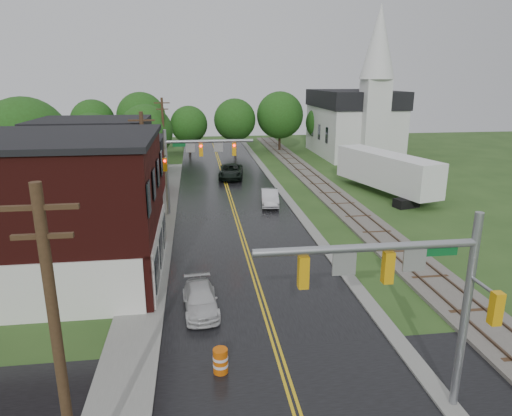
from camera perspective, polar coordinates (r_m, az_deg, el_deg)
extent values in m
cube|color=black|center=(42.29, -3.03, 0.58)|extent=(10.00, 90.00, 0.02)
cube|color=gray|center=(47.78, 2.94, 2.40)|extent=(0.80, 70.00, 0.12)
cube|color=gray|center=(37.50, -11.89, -1.79)|extent=(2.40, 50.00, 0.12)
cube|color=#40110D|center=(28.23, -26.60, -0.62)|extent=(14.00, 10.00, 8.00)
cube|color=silver|center=(27.53, -11.89, -5.10)|extent=(0.10, 9.50, 3.00)
cube|color=black|center=(27.45, -27.68, 7.71)|extent=(14.30, 10.30, 0.30)
cube|color=tan|center=(38.32, -19.24, 2.99)|extent=(8.00, 7.00, 6.40)
cube|color=#3F0F0C|center=(47.03, -15.86, 4.33)|extent=(7.00, 6.00, 4.40)
cube|color=silver|center=(70.04, 11.92, 9.36)|extent=(10.00, 16.00, 7.00)
cube|color=black|center=(69.67, 12.14, 13.20)|extent=(10.40, 16.40, 2.40)
cube|color=silver|center=(62.39, 14.46, 10.26)|extent=(3.20, 3.20, 11.00)
cone|color=silver|center=(62.26, 15.14, 19.44)|extent=(4.40, 4.40, 9.00)
cube|color=#59544C|center=(48.80, 8.27, 2.66)|extent=(3.20, 80.00, 0.20)
cube|color=#4C3828|center=(48.57, 7.46, 2.80)|extent=(0.10, 80.00, 0.12)
cube|color=#4C3828|center=(48.96, 9.09, 2.84)|extent=(0.10, 80.00, 0.12)
cylinder|color=gray|center=(17.20, 24.69, -12.07)|extent=(0.28, 0.28, 7.20)
cylinder|color=gray|center=(14.57, 13.77, -4.84)|extent=(7.20, 0.26, 0.26)
cube|color=orange|center=(15.09, 16.17, -7.13)|extent=(0.32, 0.30, 1.05)
cube|color=orange|center=(14.25, 5.93, -7.97)|extent=(0.32, 0.30, 1.05)
cube|color=gray|center=(15.38, 19.19, -6.16)|extent=(0.75, 0.06, 0.75)
cube|color=gray|center=(14.51, 10.97, -6.87)|extent=(0.75, 0.06, 0.75)
cube|color=#0C5926|center=(15.62, 21.65, -5.08)|extent=(1.40, 0.04, 0.30)
cylinder|color=gray|center=(38.49, -11.10, 4.26)|extent=(0.28, 0.28, 7.20)
cylinder|color=gray|center=(37.99, -5.84, 8.31)|extent=(7.20, 0.26, 0.26)
cube|color=orange|center=(38.08, -6.90, 7.23)|extent=(0.32, 0.30, 1.05)
cube|color=orange|center=(38.21, -2.76, 7.35)|extent=(0.32, 0.30, 1.05)
cube|color=gray|center=(38.05, -8.22, 7.48)|extent=(0.75, 0.06, 0.75)
cube|color=gray|center=(38.09, -4.72, 7.59)|extent=(0.75, 0.06, 0.75)
cube|color=#0C5926|center=(38.03, -9.33, 7.80)|extent=(1.40, 0.04, 0.30)
sphere|color=#FF0C0C|center=(37.85, -6.91, 7.68)|extent=(0.20, 0.20, 0.20)
cylinder|color=#382616|center=(13.12, -23.42, -16.53)|extent=(0.28, 0.28, 9.00)
cube|color=#382616|center=(11.60, -25.54, 0.06)|extent=(1.80, 0.12, 0.12)
cube|color=#382616|center=(11.79, -25.14, -3.21)|extent=(1.40, 0.12, 0.12)
cylinder|color=#382616|center=(33.53, -13.69, 3.94)|extent=(0.28, 0.28, 9.00)
cube|color=#382616|center=(32.96, -14.15, 10.58)|extent=(1.80, 0.12, 0.12)
cube|color=#382616|center=(33.03, -14.06, 9.38)|extent=(1.40, 0.12, 0.12)
cylinder|color=#382616|center=(55.17, -11.46, 8.70)|extent=(0.28, 0.28, 9.00)
cube|color=#382616|center=(54.83, -11.69, 12.74)|extent=(1.80, 0.12, 0.12)
cube|color=#382616|center=(54.87, -11.65, 12.01)|extent=(1.40, 0.12, 0.12)
cylinder|color=black|center=(46.14, -26.19, 2.43)|extent=(0.36, 0.36, 3.42)
sphere|color=#1F4513|center=(45.46, -26.84, 7.55)|extent=(7.60, 7.60, 7.60)
sphere|color=#1F4513|center=(44.97, -26.17, 6.70)|extent=(5.32, 5.32, 5.32)
cylinder|color=black|center=(52.72, -19.38, 4.30)|extent=(0.36, 0.36, 2.70)
sphere|color=#1F4513|center=(52.20, -19.71, 7.85)|extent=(6.00, 6.00, 6.00)
sphere|color=#1F4513|center=(51.76, -19.09, 7.25)|extent=(4.20, 4.20, 4.20)
cylinder|color=black|center=(57.78, -13.36, 5.84)|extent=(0.36, 0.36, 2.88)
sphere|color=#1F4513|center=(57.28, -13.59, 9.30)|extent=(6.40, 6.40, 6.40)
sphere|color=#1F4513|center=(56.89, -12.98, 8.73)|extent=(4.48, 4.48, 4.48)
imported|color=black|center=(52.73, -3.15, 4.58)|extent=(3.32, 5.97, 1.58)
imported|color=silver|center=(41.49, 1.72, 1.30)|extent=(1.96, 4.43, 1.41)
imported|color=silver|center=(23.35, -6.96, -11.32)|extent=(1.93, 4.14, 1.17)
cube|color=black|center=(43.07, 18.26, 0.61)|extent=(2.36, 1.71, 0.80)
cylinder|color=gray|center=(50.30, 14.30, 3.08)|extent=(0.16, 0.16, 0.80)
cube|color=white|center=(46.95, 15.93, 4.59)|extent=(6.13, 13.35, 3.27)
cylinder|color=#CB5509|center=(18.98, -4.46, -18.53)|extent=(0.67, 0.67, 1.05)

